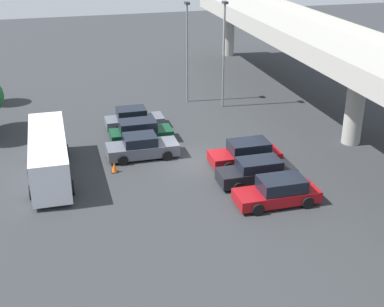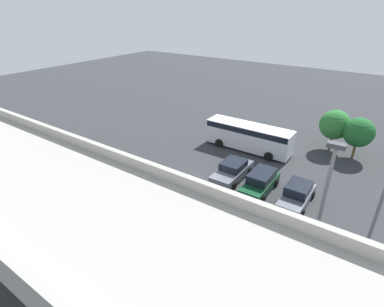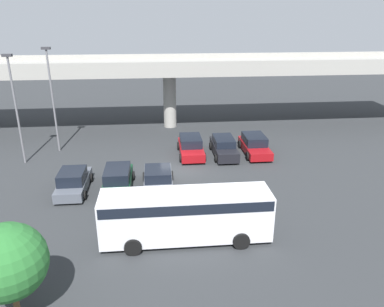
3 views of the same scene
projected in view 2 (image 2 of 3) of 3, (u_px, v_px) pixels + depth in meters
The scene contains 14 objects.
ground_plane at pixel (200, 188), 25.06m from camera, with size 118.99×118.99×0.00m, color #2D3033.
highway_overpass at pixel (52, 198), 13.44m from camera, with size 56.85×7.02×7.21m.
parked_car_0 at pixel (297, 194), 22.96m from camera, with size 2.07×4.48×1.56m.
parked_car_1 at pixel (260, 182), 24.47m from camera, with size 2.07×4.50×1.64m.
parked_car_2 at pixel (232, 171), 26.16m from camera, with size 2.18×4.85×1.62m.
parked_car_3 at pixel (159, 195), 22.86m from camera, with size 2.17×4.69×1.59m.
parked_car_4 at pixel (136, 182), 24.53m from camera, with size 2.03×4.80×1.56m.
parked_car_5 at pixel (111, 173), 25.75m from camera, with size 2.16×4.84×1.58m.
shuttle_bus at pixel (249, 135), 30.99m from camera, with size 8.98×2.55×2.75m.
lamp_post_near_aisle at pixel (379, 209), 14.33m from camera, with size 0.70×0.35×8.64m.
lamp_post_mid_lot at pixel (319, 219), 13.46m from camera, with size 0.70×0.35×8.89m.
tree_front_centre at pixel (359, 132), 28.91m from camera, with size 2.88×2.88×4.15m.
tree_front_right at pixel (335, 125), 30.51m from camera, with size 3.01×3.01×4.29m.
traffic_cone at pixel (225, 160), 28.88m from camera, with size 0.44×0.44×0.70m.
Camera 2 is at (-11.50, 17.72, 13.81)m, focal length 28.00 mm.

